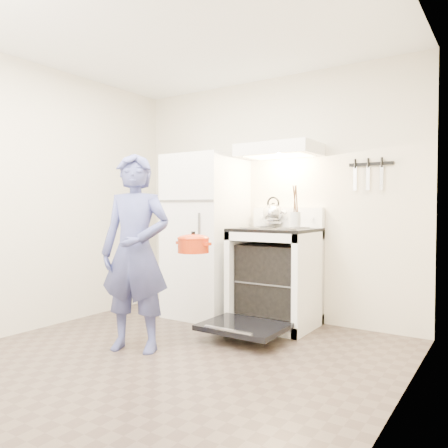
{
  "coord_description": "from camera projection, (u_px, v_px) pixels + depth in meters",
  "views": [
    {
      "loc": [
        2.13,
        -2.32,
        1.14
      ],
      "look_at": [
        -0.05,
        1.0,
        1.0
      ],
      "focal_mm": 35.0,
      "sensor_mm": 36.0,
      "label": 1
    }
  ],
  "objects": [
    {
      "name": "floor",
      "position": [
        154.0,
        367.0,
        3.15
      ],
      "size": [
        3.6,
        3.6,
        0.0
      ],
      "primitive_type": "plane",
      "color": "#4C3F35",
      "rests_on": "ground"
    },
    {
      "name": "back_wall",
      "position": [
        270.0,
        198.0,
        4.6
      ],
      "size": [
        3.2,
        0.02,
        2.5
      ],
      "primitive_type": "cube",
      "color": "beige",
      "rests_on": "ground"
    },
    {
      "name": "refrigerator",
      "position": [
        206.0,
        236.0,
        4.64
      ],
      "size": [
        0.7,
        0.7,
        1.7
      ],
      "primitive_type": "cube",
      "color": "white",
      "rests_on": "floor"
    },
    {
      "name": "stove_body",
      "position": [
        275.0,
        279.0,
        4.23
      ],
      "size": [
        0.76,
        0.65,
        0.92
      ],
      "primitive_type": "cube",
      "color": "white",
      "rests_on": "floor"
    },
    {
      "name": "cooktop",
      "position": [
        275.0,
        230.0,
        4.22
      ],
      "size": [
        0.76,
        0.65,
        0.03
      ],
      "primitive_type": "cube",
      "color": "black",
      "rests_on": "stove_body"
    },
    {
      "name": "backsplash",
      "position": [
        288.0,
        217.0,
        4.45
      ],
      "size": [
        0.76,
        0.07,
        0.2
      ],
      "primitive_type": "cube",
      "color": "white",
      "rests_on": "cooktop"
    },
    {
      "name": "oven_door",
      "position": [
        244.0,
        327.0,
        3.75
      ],
      "size": [
        0.7,
        0.54,
        0.04
      ],
      "primitive_type": "cube",
      "color": "black",
      "rests_on": "floor"
    },
    {
      "name": "oven_rack",
      "position": [
        275.0,
        281.0,
        4.23
      ],
      "size": [
        0.6,
        0.52,
        0.01
      ],
      "primitive_type": "cube",
      "color": "slate",
      "rests_on": "stove_body"
    },
    {
      "name": "range_hood",
      "position": [
        279.0,
        150.0,
        4.25
      ],
      "size": [
        0.76,
        0.5,
        0.12
      ],
      "primitive_type": "cube",
      "color": "white",
      "rests_on": "back_wall"
    },
    {
      "name": "knife_strip",
      "position": [
        371.0,
        164.0,
        4.0
      ],
      "size": [
        0.4,
        0.02,
        0.03
      ],
      "primitive_type": "cube",
      "color": "black",
      "rests_on": "back_wall"
    },
    {
      "name": "pizza_stone",
      "position": [
        277.0,
        280.0,
        4.16
      ],
      "size": [
        0.3,
        0.3,
        0.02
      ],
      "primitive_type": "cylinder",
      "color": "#826048",
      "rests_on": "oven_rack"
    },
    {
      "name": "tea_kettle",
      "position": [
        273.0,
        212.0,
        4.47
      ],
      "size": [
        0.26,
        0.21,
        0.31
      ],
      "primitive_type": null,
      "color": "#B5B5BA",
      "rests_on": "cooktop"
    },
    {
      "name": "utensil_jar",
      "position": [
        296.0,
        219.0,
        3.93
      ],
      "size": [
        0.09,
        0.09,
        0.13
      ],
      "primitive_type": "cylinder",
      "rotation": [
        0.0,
        0.0,
        -0.05
      ],
      "color": "silver",
      "rests_on": "cooktop"
    },
    {
      "name": "person",
      "position": [
        135.0,
        252.0,
        3.5
      ],
      "size": [
        0.67,
        0.55,
        1.58
      ],
      "primitive_type": "imported",
      "rotation": [
        0.0,
        0.0,
        0.35
      ],
      "color": "navy",
      "rests_on": "floor"
    },
    {
      "name": "dutch_oven",
      "position": [
        193.0,
        246.0,
        3.63
      ],
      "size": [
        0.33,
        0.26,
        0.22
      ],
      "primitive_type": null,
      "color": "#BE2D0B",
      "rests_on": "person"
    }
  ]
}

